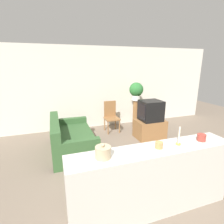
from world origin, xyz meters
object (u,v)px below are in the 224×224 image
wooden_chair (111,115)px  potted_plant (136,90)px  television (151,111)px  couch (71,140)px  decorative_bowl (103,152)px

wooden_chair → potted_plant: potted_plant is taller
television → couch: bearing=-177.8°
couch → potted_plant: bearing=24.6°
television → decorative_bowl: 3.19m
couch → decorative_bowl: decorative_bowl is taller
television → potted_plant: (0.01, 0.97, 0.45)m
wooden_chair → decorative_bowl: 3.53m
decorative_bowl → couch: bearing=95.0°
couch → decorative_bowl: bearing=-85.0°
couch → potted_plant: potted_plant is taller
couch → potted_plant: 2.73m
decorative_bowl → wooden_chair: bearing=69.9°
potted_plant → decorative_bowl: bearing=-122.2°
wooden_chair → couch: bearing=-145.0°
couch → television: bearing=2.2°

